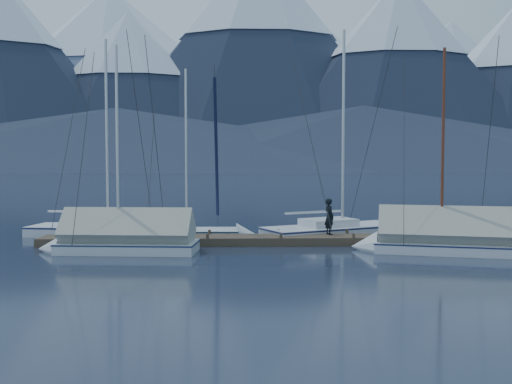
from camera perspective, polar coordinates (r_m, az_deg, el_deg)
ground at (r=20.96m, az=0.15°, el=-6.30°), size 1000.00×1000.00×0.00m
mountain_range at (r=395.04m, az=-0.92°, el=11.04°), size 877.00×584.00×150.50m
dock at (r=22.92m, az=0.00°, el=-5.23°), size 18.00×1.50×0.54m
mooring_posts at (r=22.88m, az=-1.26°, el=-4.63°), size 15.12×1.52×0.35m
sailboat_open_left at (r=26.13m, az=-14.21°, el=-4.16°), size 7.82×3.52×10.02m
sailboat_open_mid at (r=24.89m, az=-6.28°, el=-4.50°), size 6.37×2.73×8.41m
sailboat_open_right at (r=26.09m, az=10.07°, el=-4.10°), size 8.13×5.38×10.50m
sailboat_covered_near at (r=21.90m, az=18.55°, el=-4.93°), size 6.91×3.67×8.60m
sailboat_covered_far at (r=21.44m, az=-14.57°, el=-5.05°), size 6.29×2.61×8.63m
person at (r=23.45m, az=7.71°, el=-2.58°), size 0.54×0.66×1.56m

